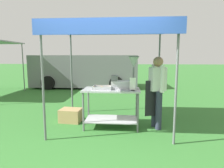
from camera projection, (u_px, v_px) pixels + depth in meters
The scene contains 9 objects.
ground_plane at pixel (116, 90), 9.54m from camera, with size 70.00×70.00×0.00m, color #33702D.
stall_canopy at pixel (112, 31), 4.29m from camera, with size 2.65×2.11×2.27m.
donut_cart at pixel (111, 100), 4.40m from camera, with size 1.27×0.67×0.89m.
donut_tray at pixel (103, 88), 4.34m from camera, with size 0.42×0.31×0.07m.
donut_fryer at pixel (126, 77), 4.39m from camera, with size 0.62×0.28×0.74m.
menu_sign at pixel (133, 85), 4.14m from camera, with size 0.13×0.05×0.28m.
vendor at pixel (157, 89), 4.33m from camera, with size 0.47×0.53×1.61m.
supply_crate at pixel (71, 115), 4.84m from camera, with size 0.55×0.45×0.32m.
van_grey at pixel (86, 71), 10.36m from camera, with size 5.45×2.17×1.69m.
Camera 1 is at (0.50, -3.40, 1.60)m, focal length 31.16 mm.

